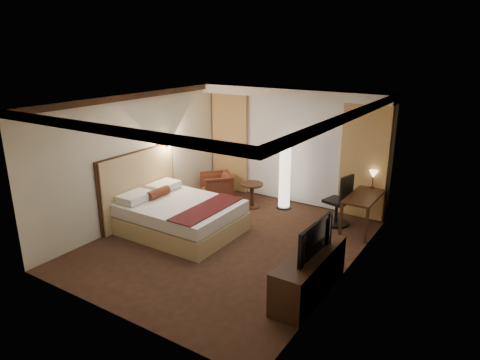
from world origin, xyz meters
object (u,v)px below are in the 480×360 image
Objects in this scene: dresser at (309,274)px; armchair at (217,185)px; side_table at (252,195)px; office_chair at (337,199)px; television at (309,235)px; floor_lamp at (285,174)px; bed at (181,217)px; desk at (363,212)px.

armchair is at bearing 143.86° from dresser.
dresser is (2.60, -2.63, 0.05)m from side_table.
television is at bearing -63.72° from office_chair.
television is (0.56, -2.73, 0.41)m from office_chair.
bed is at bearing -116.47° from floor_lamp.
desk is (2.55, 0.15, 0.09)m from side_table.
desk reaches higher than bed.
side_table is at bearing -150.94° from floor_lamp.
side_table is 3.70m from dresser.
armchair is 1.74m from floor_lamp.
desk is 0.58m from office_chair.
bed is 1.99m from side_table.
floor_lamp is 1.40m from office_chair.
television reaches higher than armchair.
office_chair is (2.49, 2.03, 0.24)m from bed.
side_table is at bearing 43.46° from armchair.
bed is 1.70× the size of desk.
side_table is 0.52× the size of office_chair.
bed is at bearing -145.54° from desk.
desk is at bearing 2.65° from television.
office_chair is (2.99, 0.12, 0.20)m from armchair.
office_chair reaches higher than desk.
television reaches higher than dresser.
floor_lamp is at bearing 123.02° from dresser.
bed is 3.20m from television.
desk is 0.75× the size of dresser.
armchair is 4.44m from dresser.
office_chair is 2.81m from dresser.
armchair is 0.42× the size of dresser.
bed is 1.98m from armchair.
television is at bearing -12.89° from bed.
armchair is at bearing 104.53° from bed.
dresser is at bearing -88.97° from desk.
side_table is at bearing -176.56° from desk.
bed is 2.61m from floor_lamp.
dresser is at bearing -12.77° from bed.
armchair is at bearing -163.15° from office_chair.
floor_lamp reaches higher than television.
side_table is 0.55× the size of television.
dresser reaches higher than side_table.
armchair is 0.65× the size of office_chair.
television reaches higher than side_table.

